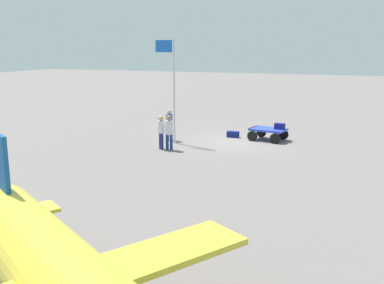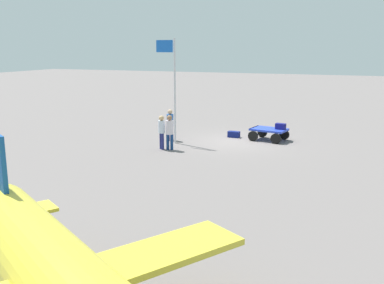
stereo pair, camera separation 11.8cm
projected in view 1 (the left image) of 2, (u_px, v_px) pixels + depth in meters
The scene contains 8 objects.
ground_plane at pixel (236, 141), 23.07m from camera, with size 120.00×120.00×0.00m, color slate.
luggage_cart at pixel (268, 132), 23.22m from camera, with size 2.02×1.65×0.63m.
suitcase_navy at pixel (280, 126), 22.97m from camera, with size 0.55×0.37×0.31m.
suitcase_grey at pixel (233, 134), 24.04m from camera, with size 0.64×0.34×0.33m.
worker_lead at pixel (169, 129), 20.93m from camera, with size 0.41×0.41×1.69m.
worker_trailing at pixel (161, 130), 21.05m from camera, with size 0.45×0.45×1.65m.
worker_supervisor at pixel (169, 122), 23.09m from camera, with size 0.50×0.50×1.65m.
flagpole at pixel (172, 80), 21.98m from camera, with size 1.09×0.21×5.29m.
Camera 1 is at (-6.01, 21.86, 4.85)m, focal length 41.05 mm.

